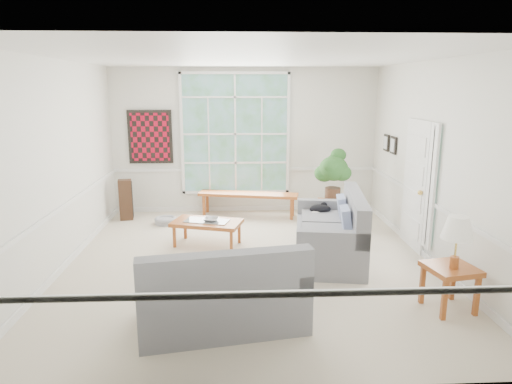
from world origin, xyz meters
TOP-DOWN VIEW (x-y plane):
  - floor at (0.00, 0.00)m, footprint 5.50×6.00m
  - ceiling at (0.00, 0.00)m, footprint 5.50×6.00m
  - wall_back at (0.00, 3.00)m, footprint 5.50×0.02m
  - wall_front at (0.00, -3.00)m, footprint 5.50×0.02m
  - wall_left at (-2.75, 0.00)m, footprint 0.02×6.00m
  - wall_right at (2.75, 0.00)m, footprint 0.02×6.00m
  - window_back at (-0.20, 2.96)m, footprint 2.30×0.08m
  - entry_door at (2.71, 0.60)m, footprint 0.08×0.90m
  - door_sidelight at (2.71, -0.03)m, footprint 0.08×0.26m
  - wall_art at (-1.95, 2.95)m, footprint 0.90×0.06m
  - wall_frame_near at (2.71, 1.75)m, footprint 0.04×0.26m
  - wall_frame_far at (2.71, 2.15)m, footprint 0.04×0.26m
  - loveseat_right at (1.22, 0.13)m, footprint 1.25×2.02m
  - loveseat_front at (-0.37, -1.83)m, footprint 1.94×1.23m
  - coffee_table at (-0.69, 0.81)m, footprint 1.25×0.91m
  - pewter_bowl at (-0.63, 0.78)m, footprint 0.38×0.38m
  - window_bench at (0.05, 2.57)m, footprint 2.07×0.80m
  - end_table at (1.58, 1.88)m, footprint 0.58×0.58m
  - houseplant at (1.65, 1.92)m, footprint 0.81×0.81m
  - side_table at (2.32, -1.61)m, footprint 0.63×0.63m
  - table_lamp at (2.32, -1.67)m, footprint 0.49×0.49m
  - pet_bed at (-1.58, 2.07)m, footprint 0.43×0.43m
  - floor_speaker at (-2.40, 2.41)m, footprint 0.28×0.24m
  - cat at (1.21, 0.81)m, footprint 0.37×0.27m

SIDE VIEW (x-z plane):
  - floor at x=0.00m, z-range -0.01..0.00m
  - pet_bed at x=-1.58m, z-range 0.00..0.13m
  - coffee_table at x=-0.69m, z-range 0.00..0.42m
  - end_table at x=1.58m, z-range 0.00..0.47m
  - window_bench at x=0.05m, z-range 0.00..0.48m
  - side_table at x=2.32m, z-range 0.00..0.55m
  - floor_speaker at x=-2.40m, z-range 0.00..0.81m
  - pewter_bowl at x=-0.63m, z-range 0.42..0.49m
  - loveseat_front at x=-0.37m, z-range 0.00..0.98m
  - loveseat_right at x=1.22m, z-range 0.00..1.03m
  - cat at x=1.21m, z-range 0.53..0.69m
  - table_lamp at x=2.32m, z-range 0.55..1.17m
  - houseplant at x=1.65m, z-range 0.47..1.48m
  - entry_door at x=2.71m, z-range 0.00..2.10m
  - door_sidelight at x=2.71m, z-range 0.20..2.10m
  - wall_back at x=0.00m, z-range 0.00..3.00m
  - wall_front at x=0.00m, z-range 0.00..3.00m
  - wall_left at x=-2.75m, z-range 0.00..3.00m
  - wall_right at x=2.75m, z-range 0.00..3.00m
  - wall_frame_near at x=2.71m, z-range 1.39..1.71m
  - wall_frame_far at x=2.71m, z-range 1.39..1.71m
  - wall_art at x=-1.95m, z-range 1.05..2.15m
  - window_back at x=-0.20m, z-range 0.45..2.85m
  - ceiling at x=0.00m, z-range 2.99..3.01m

